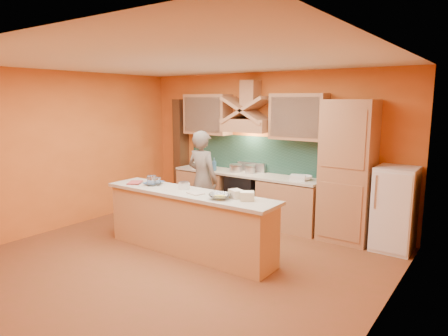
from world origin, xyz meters
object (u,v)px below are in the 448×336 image
Objects in this scene: kitchen_scale at (184,186)px; stove at (245,197)px; mixing_bowl at (220,196)px; fridge at (395,209)px; person at (202,180)px.

stove is at bearing 101.75° from kitchen_scale.
mixing_bowl is at bearing -1.49° from kitchen_scale.
mixing_bowl is (0.79, -0.16, -0.01)m from kitchen_scale.
stove is 2.71m from fridge.
mixing_bowl is (1.22, -1.15, 0.10)m from person.
stove is at bearing -110.61° from person.
person is at bearing 123.67° from kitchen_scale.
person is 5.83× the size of mixing_bowl.
person is 14.45× the size of kitchen_scale.
stove is at bearing 180.00° from fridge.
kitchen_scale is at bearing -88.44° from stove.
fridge is at bearing 44.68° from kitchen_scale.
person reaches higher than kitchen_scale.
fridge reaches higher than mixing_bowl.
mixing_bowl is at bearing -133.15° from fridge.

